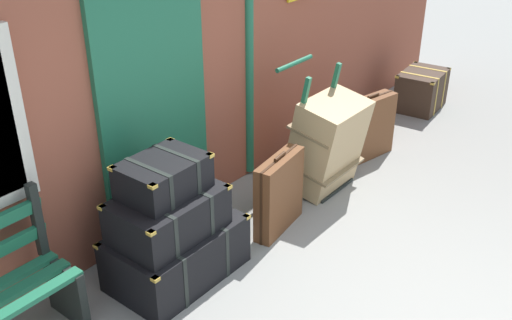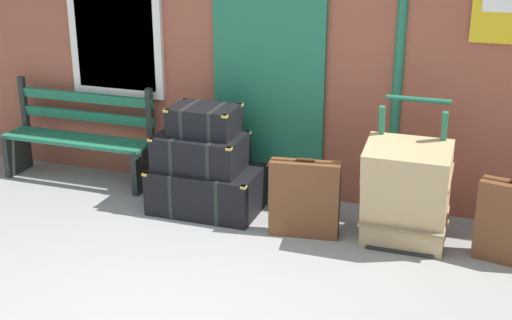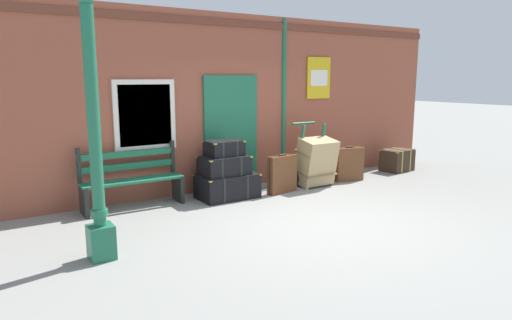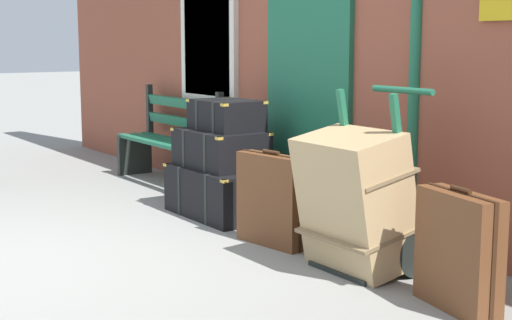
# 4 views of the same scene
# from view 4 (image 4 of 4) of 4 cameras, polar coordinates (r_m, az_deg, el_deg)

# --- Properties ---
(ground_plane) EXTENTS (60.00, 60.00, 0.00)m
(ground_plane) POSITION_cam_4_polar(r_m,az_deg,el_deg) (5.52, -16.66, -7.24)
(ground_plane) COLOR gray
(brick_facade) EXTENTS (10.40, 0.35, 3.20)m
(brick_facade) POSITION_cam_4_polar(r_m,az_deg,el_deg) (6.57, 5.00, 9.75)
(brick_facade) COLOR brown
(brick_facade) RESTS_ON ground
(platform_bench) EXTENTS (1.60, 0.43, 1.01)m
(platform_bench) POSITION_cam_4_polar(r_m,az_deg,el_deg) (8.04, -6.44, 1.35)
(platform_bench) COLOR #1E6647
(platform_bench) RESTS_ON ground
(steamer_trunk_base) EXTENTS (1.01, 0.65, 0.43)m
(steamer_trunk_base) POSITION_cam_4_polar(r_m,az_deg,el_deg) (6.58, -2.42, -2.38)
(steamer_trunk_base) COLOR black
(steamer_trunk_base) RESTS_ON ground
(steamer_trunk_middle) EXTENTS (0.81, 0.55, 0.33)m
(steamer_trunk_middle) POSITION_cam_4_polar(r_m,az_deg,el_deg) (6.57, -2.66, 0.86)
(steamer_trunk_middle) COLOR black
(steamer_trunk_middle) RESTS_ON steamer_trunk_base
(steamer_trunk_top) EXTENTS (0.62, 0.46, 0.27)m
(steamer_trunk_top) POSITION_cam_4_polar(r_m,az_deg,el_deg) (6.53, -2.24, 3.39)
(steamer_trunk_top) COLOR black
(steamer_trunk_top) RESTS_ON steamer_trunk_middle
(porters_trolley) EXTENTS (0.71, 0.58, 1.20)m
(porters_trolley) POSITION_cam_4_polar(r_m,az_deg,el_deg) (5.14, 8.84, -5.03)
(porters_trolley) COLOR black
(porters_trolley) RESTS_ON ground
(large_brown_trunk) EXTENTS (0.70, 0.59, 0.95)m
(large_brown_trunk) POSITION_cam_4_polar(r_m,az_deg,el_deg) (4.98, 7.44, -3.09)
(large_brown_trunk) COLOR tan
(large_brown_trunk) RESTS_ON ground
(suitcase_cream) EXTENTS (0.62, 0.24, 0.72)m
(suitcase_cream) POSITION_cam_4_polar(r_m,az_deg,el_deg) (5.61, 1.13, -3.02)
(suitcase_cream) COLOR brown
(suitcase_cream) RESTS_ON ground
(suitcase_slate) EXTENTS (0.61, 0.30, 0.71)m
(suitcase_slate) POSITION_cam_4_polar(r_m,az_deg,el_deg) (4.43, 14.95, -6.67)
(suitcase_slate) COLOR brown
(suitcase_slate) RESTS_ON ground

